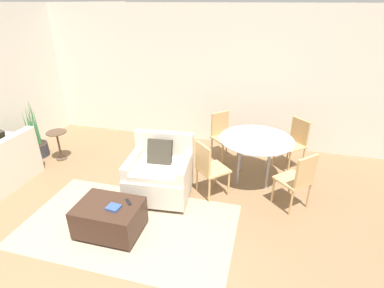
{
  "coord_description": "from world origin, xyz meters",
  "views": [
    {
      "loc": [
        1.52,
        -2.04,
        2.8
      ],
      "look_at": [
        0.44,
        2.05,
        0.75
      ],
      "focal_mm": 28.0,
      "sensor_mm": 36.0,
      "label": 1
    }
  ],
  "objects_px": {
    "potted_plant": "(36,144)",
    "side_table": "(58,140)",
    "book_stack": "(113,207)",
    "dining_table": "(256,143)",
    "tv_remote_primary": "(128,202)",
    "dining_chair_far_right": "(295,140)",
    "dining_chair_near_right": "(298,178)",
    "dining_chair_near_left": "(208,166)",
    "armchair": "(160,174)",
    "ottoman": "(110,217)",
    "dining_chair_far_left": "(223,133)"
  },
  "relations": [
    {
      "from": "tv_remote_primary",
      "to": "dining_chair_near_right",
      "type": "xyz_separation_m",
      "value": [
        2.14,
        1.03,
        0.08
      ]
    },
    {
      "from": "armchair",
      "to": "dining_chair_far_left",
      "type": "height_order",
      "value": "armchair"
    },
    {
      "from": "armchair",
      "to": "tv_remote_primary",
      "type": "relative_size",
      "value": 7.59
    },
    {
      "from": "ottoman",
      "to": "dining_chair_near_left",
      "type": "xyz_separation_m",
      "value": [
        1.07,
        1.16,
        0.28
      ]
    },
    {
      "from": "side_table",
      "to": "dining_chair_near_left",
      "type": "xyz_separation_m",
      "value": [
        3.0,
        -0.43,
        0.12
      ]
    },
    {
      "from": "dining_chair_near_right",
      "to": "dining_chair_far_left",
      "type": "relative_size",
      "value": 1.0
    },
    {
      "from": "armchair",
      "to": "dining_chair_far_right",
      "type": "height_order",
      "value": "armchair"
    },
    {
      "from": "side_table",
      "to": "dining_chair_far_right",
      "type": "distance_m",
      "value": 4.4
    },
    {
      "from": "dining_chair_near_right",
      "to": "dining_chair_far_left",
      "type": "height_order",
      "value": "same"
    },
    {
      "from": "tv_remote_primary",
      "to": "dining_chair_far_right",
      "type": "height_order",
      "value": "dining_chair_far_right"
    },
    {
      "from": "potted_plant",
      "to": "dining_chair_far_left",
      "type": "height_order",
      "value": "potted_plant"
    },
    {
      "from": "tv_remote_primary",
      "to": "dining_chair_far_left",
      "type": "relative_size",
      "value": 0.15
    },
    {
      "from": "dining_chair_near_left",
      "to": "dining_chair_far_right",
      "type": "distance_m",
      "value": 1.85
    },
    {
      "from": "dining_chair_near_right",
      "to": "dining_chair_far_left",
      "type": "bearing_deg",
      "value": 135.0
    },
    {
      "from": "book_stack",
      "to": "dining_chair_near_left",
      "type": "xyz_separation_m",
      "value": [
        0.96,
        1.2,
        0.07
      ]
    },
    {
      "from": "ottoman",
      "to": "side_table",
      "type": "distance_m",
      "value": 2.51
    },
    {
      "from": "potted_plant",
      "to": "side_table",
      "type": "bearing_deg",
      "value": -0.69
    },
    {
      "from": "dining_chair_near_right",
      "to": "side_table",
      "type": "bearing_deg",
      "value": 174.35
    },
    {
      "from": "dining_table",
      "to": "dining_chair_near_left",
      "type": "bearing_deg",
      "value": -135.0
    },
    {
      "from": "side_table",
      "to": "dining_chair_near_right",
      "type": "height_order",
      "value": "dining_chair_near_right"
    },
    {
      "from": "tv_remote_primary",
      "to": "dining_chair_near_right",
      "type": "bearing_deg",
      "value": 25.76
    },
    {
      "from": "potted_plant",
      "to": "dining_chair_near_left",
      "type": "distance_m",
      "value": 3.56
    },
    {
      "from": "dining_chair_near_right",
      "to": "dining_chair_far_right",
      "type": "relative_size",
      "value": 1.0
    },
    {
      "from": "armchair",
      "to": "dining_table",
      "type": "height_order",
      "value": "armchair"
    },
    {
      "from": "dining_chair_near_left",
      "to": "dining_chair_far_right",
      "type": "bearing_deg",
      "value": 45.0
    },
    {
      "from": "book_stack",
      "to": "dining_chair_near_right",
      "type": "height_order",
      "value": "dining_chair_near_right"
    },
    {
      "from": "book_stack",
      "to": "tv_remote_primary",
      "type": "xyz_separation_m",
      "value": [
        0.12,
        0.16,
        -0.01
      ]
    },
    {
      "from": "potted_plant",
      "to": "dining_chair_near_right",
      "type": "relative_size",
      "value": 1.34
    },
    {
      "from": "side_table",
      "to": "ottoman",
      "type": "bearing_deg",
      "value": -39.3
    },
    {
      "from": "tv_remote_primary",
      "to": "dining_chair_far_right",
      "type": "relative_size",
      "value": 0.15
    },
    {
      "from": "potted_plant",
      "to": "dining_chair_near_left",
      "type": "height_order",
      "value": "potted_plant"
    },
    {
      "from": "armchair",
      "to": "potted_plant",
      "type": "height_order",
      "value": "potted_plant"
    },
    {
      "from": "tv_remote_primary",
      "to": "dining_chair_near_left",
      "type": "xyz_separation_m",
      "value": [
        0.84,
        1.03,
        0.08
      ]
    },
    {
      "from": "potted_plant",
      "to": "dining_chair_far_left",
      "type": "xyz_separation_m",
      "value": [
        3.52,
        0.87,
        0.26
      ]
    },
    {
      "from": "ottoman",
      "to": "dining_chair_far_left",
      "type": "relative_size",
      "value": 0.91
    },
    {
      "from": "side_table",
      "to": "dining_chair_far_right",
      "type": "bearing_deg",
      "value": 11.55
    },
    {
      "from": "dining_chair_near_left",
      "to": "ottoman",
      "type": "bearing_deg",
      "value": -132.61
    },
    {
      "from": "tv_remote_primary",
      "to": "dining_table",
      "type": "height_order",
      "value": "dining_table"
    },
    {
      "from": "ottoman",
      "to": "side_table",
      "type": "xyz_separation_m",
      "value": [
        -1.94,
        1.58,
        0.16
      ]
    },
    {
      "from": "ottoman",
      "to": "dining_chair_far_right",
      "type": "height_order",
      "value": "dining_chair_far_right"
    },
    {
      "from": "potted_plant",
      "to": "side_table",
      "type": "distance_m",
      "value": 0.54
    },
    {
      "from": "dining_chair_near_left",
      "to": "potted_plant",
      "type": "bearing_deg",
      "value": 173.0
    },
    {
      "from": "side_table",
      "to": "dining_chair_far_left",
      "type": "relative_size",
      "value": 0.63
    },
    {
      "from": "book_stack",
      "to": "dining_table",
      "type": "bearing_deg",
      "value": 48.89
    },
    {
      "from": "ottoman",
      "to": "dining_chair_near_left",
      "type": "distance_m",
      "value": 1.6
    },
    {
      "from": "book_stack",
      "to": "dining_chair_far_right",
      "type": "height_order",
      "value": "dining_chair_far_right"
    },
    {
      "from": "dining_chair_far_left",
      "to": "dining_chair_near_left",
      "type": "bearing_deg",
      "value": -90.0
    },
    {
      "from": "book_stack",
      "to": "tv_remote_primary",
      "type": "height_order",
      "value": "book_stack"
    },
    {
      "from": "dining_table",
      "to": "dining_chair_far_right",
      "type": "distance_m",
      "value": 0.94
    },
    {
      "from": "book_stack",
      "to": "side_table",
      "type": "xyz_separation_m",
      "value": [
        -2.04,
        1.62,
        -0.05
      ]
    }
  ]
}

